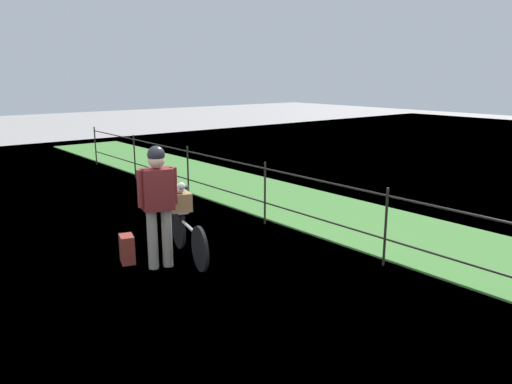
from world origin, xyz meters
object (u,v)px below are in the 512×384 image
(backpack_on_paving, at_px, (127,249))
(terrier_dog, at_px, (180,188))
(cyclist_person, at_px, (158,196))
(mooring_bollard, at_px, (184,196))
(wooden_crate, at_px, (180,202))
(bicycle_main, at_px, (188,236))

(backpack_on_paving, bearing_deg, terrier_dog, -77.66)
(cyclist_person, bearing_deg, terrier_dog, 124.62)
(backpack_on_paving, bearing_deg, mooring_bollard, -29.47)
(backpack_on_paving, bearing_deg, wooden_crate, -76.01)
(wooden_crate, bearing_deg, bicycle_main, -14.08)
(wooden_crate, relative_size, backpack_on_paving, 0.81)
(bicycle_main, bearing_deg, wooden_crate, 165.92)
(terrier_dog, distance_m, backpack_on_paving, 1.15)
(terrier_dog, distance_m, mooring_bollard, 2.72)
(wooden_crate, distance_m, mooring_bollard, 2.65)
(bicycle_main, distance_m, mooring_bollard, 2.95)
(wooden_crate, relative_size, cyclist_person, 0.19)
(bicycle_main, height_order, wooden_crate, wooden_crate)
(bicycle_main, relative_size, wooden_crate, 4.96)
(terrier_dog, distance_m, cyclist_person, 0.68)
(terrier_dog, bearing_deg, bicycle_main, -14.08)
(bicycle_main, distance_m, terrier_dog, 0.73)
(bicycle_main, relative_size, terrier_dog, 4.93)
(bicycle_main, xyz_separation_m, wooden_crate, (-0.36, 0.09, 0.43))
(bicycle_main, height_order, backpack_on_paving, bicycle_main)
(wooden_crate, height_order, backpack_on_paving, wooden_crate)
(wooden_crate, height_order, cyclist_person, cyclist_person)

